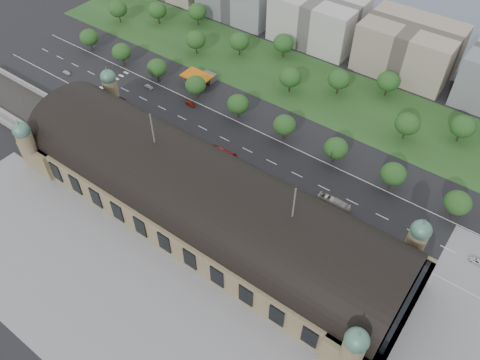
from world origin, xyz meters
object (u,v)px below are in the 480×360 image
Objects in this scene: traffic_car_4 at (252,166)px; parked_car_0 at (136,119)px; parked_car_4 at (162,132)px; traffic_car_2 at (120,99)px; parked_car_3 at (172,143)px; traffic_car_0 at (67,73)px; parked_car_2 at (155,131)px; petrol_station at (203,77)px; parked_car_1 at (101,107)px; traffic_car_3 at (191,104)px; bus_mid at (262,176)px; parked_car_5 at (189,155)px; traffic_car_1 at (149,87)px; parked_car_6 at (203,162)px; bus_west at (223,153)px; traffic_car_6 at (477,261)px; bus_east at (334,203)px.

parked_car_0 is (-58.74, -5.79, -0.04)m from traffic_car_4.
parked_car_0 is at bearing -126.18° from parked_car_4.
traffic_car_2 is 41.05m from parked_car_3.
parked_car_2 is at bearing 87.85° from traffic_car_0.
traffic_car_2 is 1.18× the size of parked_car_0.
parked_car_1 is (-24.40, -43.86, -2.20)m from petrol_station.
parked_car_3 is at bearing -149.30° from traffic_car_3.
parked_car_5 is at bearing 97.79° from bus_mid.
traffic_car_4 is (70.97, -14.98, 0.01)m from traffic_car_1.
parked_car_5 reaches higher than traffic_car_2.
petrol_station reaches higher than parked_car_1.
bus_west is at bearing 117.84° from parked_car_6.
traffic_car_6 is at bearing -88.02° from bus_west.
parked_car_5 is 32.36m from bus_mid.
petrol_station reaches higher than traffic_car_3.
traffic_car_4 is at bearing 61.47° from parked_car_4.
bus_west reaches higher than parked_car_0.
parked_car_5 is (52.94, -0.42, -0.01)m from parked_car_1.
traffic_car_2 is at bearing -136.67° from parked_car_4.
traffic_car_1 is 24.10m from parked_car_0.
parked_car_3 is (23.80, -2.58, 0.09)m from parked_car_0.
bus_mid reaches higher than traffic_car_4.
traffic_car_4 is 0.95× the size of parked_car_3.
traffic_car_3 is 49.08m from traffic_car_4.
traffic_car_1 is at bearing -162.85° from parked_car_4.
traffic_car_3 is 22.66m from parked_car_4.
parked_car_3 reaches higher than parked_car_1.
parked_car_4 is at bearing 56.63° from parked_car_0.
bus_mid is (52.91, 4.12, 1.02)m from parked_car_2.
parked_car_4 is (15.67, 0.00, 0.01)m from parked_car_0.
bus_west is (4.24, 8.15, 0.99)m from parked_car_6.
parked_car_1 is at bearing 136.11° from traffic_car_3.
parked_car_3 is (18.31, -42.86, -2.16)m from petrol_station.
parked_car_5 is 61.58m from bus_east.
traffic_car_3 is at bearing 57.67° from bus_west.
petrol_station is 1.17× the size of bus_west.
parked_car_1 is at bearing 79.21° from traffic_car_0.
traffic_car_4 is 1.03× the size of parked_car_0.
traffic_car_3 reaches higher than traffic_car_1.
parked_car_2 is 21.42m from parked_car_5.
parked_car_3 is 0.39× the size of bus_mid.
bus_mid reaches higher than traffic_car_6.
traffic_car_3 reaches higher than traffic_car_2.
bus_west reaches higher than parked_car_1.
parked_car_3 is at bearing 96.64° from bus_east.
bus_east reaches higher than parked_car_3.
traffic_car_3 is 83.49m from bus_east.
parked_car_3 is 71.46m from bus_east.
bus_west is at bearing 87.98° from traffic_car_2.
bus_mid is at bearing 62.93° from parked_car_2.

